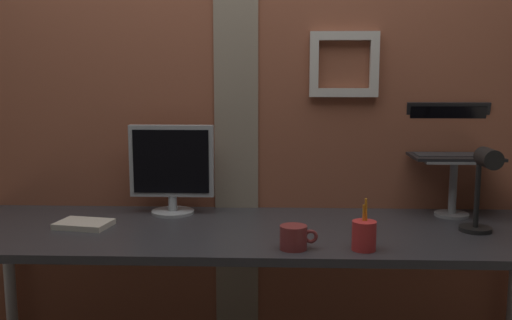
{
  "coord_description": "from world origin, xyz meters",
  "views": [
    {
      "loc": [
        0.16,
        -2.12,
        1.31
      ],
      "look_at": [
        0.07,
        0.07,
        0.98
      ],
      "focal_mm": 39.83,
      "sensor_mm": 36.0,
      "label": 1
    }
  ],
  "objects_px": {
    "monitor": "(172,166)",
    "coffee_mug": "(294,237)",
    "desk_lamp": "(483,181)",
    "pen_cup": "(364,235)",
    "laptop": "(450,141)"
  },
  "relations": [
    {
      "from": "pen_cup",
      "to": "coffee_mug",
      "type": "xyz_separation_m",
      "value": [
        -0.23,
        -0.0,
        -0.01
      ]
    },
    {
      "from": "coffee_mug",
      "to": "desk_lamp",
      "type": "bearing_deg",
      "value": 15.88
    },
    {
      "from": "desk_lamp",
      "to": "pen_cup",
      "type": "xyz_separation_m",
      "value": [
        -0.45,
        -0.2,
        -0.15
      ]
    },
    {
      "from": "monitor",
      "to": "pen_cup",
      "type": "distance_m",
      "value": 0.89
    },
    {
      "from": "laptop",
      "to": "monitor",
      "type": "bearing_deg",
      "value": -176.53
    },
    {
      "from": "monitor",
      "to": "laptop",
      "type": "bearing_deg",
      "value": 3.47
    },
    {
      "from": "monitor",
      "to": "laptop",
      "type": "height_order",
      "value": "laptop"
    },
    {
      "from": "monitor",
      "to": "coffee_mug",
      "type": "xyz_separation_m",
      "value": [
        0.5,
        -0.48,
        -0.16
      ]
    },
    {
      "from": "laptop",
      "to": "desk_lamp",
      "type": "xyz_separation_m",
      "value": [
        0.02,
        -0.35,
        -0.1
      ]
    },
    {
      "from": "desk_lamp",
      "to": "coffee_mug",
      "type": "height_order",
      "value": "desk_lamp"
    },
    {
      "from": "monitor",
      "to": "coffee_mug",
      "type": "bearing_deg",
      "value": -43.79
    },
    {
      "from": "monitor",
      "to": "coffee_mug",
      "type": "height_order",
      "value": "monitor"
    },
    {
      "from": "desk_lamp",
      "to": "pen_cup",
      "type": "relative_size",
      "value": 1.87
    },
    {
      "from": "desk_lamp",
      "to": "pen_cup",
      "type": "height_order",
      "value": "desk_lamp"
    },
    {
      "from": "pen_cup",
      "to": "laptop",
      "type": "bearing_deg",
      "value": 51.65
    }
  ]
}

